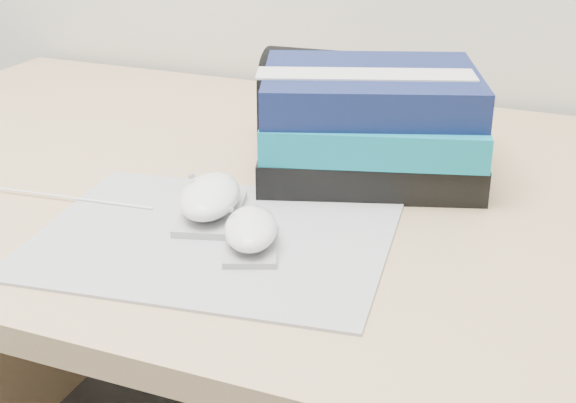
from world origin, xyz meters
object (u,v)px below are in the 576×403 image
at_px(desk, 381,332).
at_px(mouse_rear, 210,199).
at_px(pouch, 313,96).
at_px(book_stack, 371,124).
at_px(mouse_front, 251,231).

distance_m(desk, mouse_rear, 0.36).
xyz_separation_m(desk, mouse_rear, (-0.15, -0.20, 0.26)).
bearing_deg(pouch, book_stack, -41.07).
xyz_separation_m(desk, book_stack, (-0.03, -0.00, 0.30)).
height_order(mouse_rear, pouch, pouch).
height_order(desk, mouse_front, mouse_front).
bearing_deg(pouch, mouse_rear, -91.51).
bearing_deg(book_stack, pouch, 138.93).
height_order(book_stack, pouch, book_stack).
bearing_deg(mouse_front, mouse_rear, 145.15).
distance_m(mouse_front, book_stack, 0.26).
relative_size(desk, mouse_rear, 12.46).
distance_m(mouse_rear, mouse_front, 0.09).
bearing_deg(mouse_rear, pouch, 88.49).
height_order(mouse_front, pouch, pouch).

